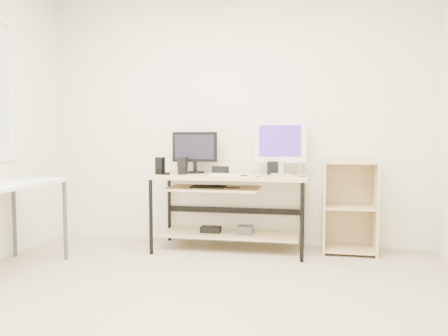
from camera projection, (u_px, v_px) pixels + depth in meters
room at (162, 105)px, 2.68m from camera, size 4.01×4.01×2.62m
desk at (227, 196)px, 4.30m from camera, size 1.50×0.65×0.75m
side_table at (4, 192)px, 3.56m from camera, size 0.60×1.00×0.75m
shelf_unit at (349, 206)px, 4.25m from camera, size 0.50×0.40×0.90m
black_monitor at (195, 150)px, 4.48m from camera, size 0.46×0.19×0.42m
white_imac at (280, 142)px, 4.32m from camera, size 0.52×0.16×0.55m
keyboard at (231, 174)px, 4.26m from camera, size 0.41×0.15×0.01m
mouse at (258, 175)px, 4.06m from camera, size 0.08×0.11×0.04m
center_speaker at (220, 170)px, 4.36m from camera, size 0.17×0.11×0.08m
speaker_left at (183, 165)px, 4.33m from camera, size 0.09×0.09×0.17m
speaker_right at (273, 168)px, 4.33m from camera, size 0.12×0.12×0.13m
audio_controller at (160, 166)px, 4.32m from camera, size 0.10×0.08×0.17m
volume_puck at (167, 173)px, 4.29m from camera, size 0.08×0.08×0.03m
smartphone at (245, 175)px, 4.20m from camera, size 0.08×0.12×0.01m
coaster at (301, 177)px, 4.05m from camera, size 0.11×0.11×0.01m
drinking_glass at (301, 170)px, 4.04m from camera, size 0.08×0.08×0.13m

